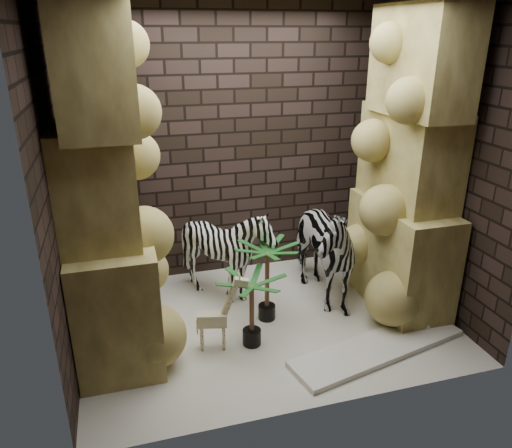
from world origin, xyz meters
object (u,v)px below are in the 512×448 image
object	(u,v)px
zebra_right	(316,239)
palm_back	(252,311)
giraffe_toy	(212,312)
zebra_left	(227,257)
surfboard	(378,348)
palm_front	(267,282)

from	to	relation	value
zebra_right	palm_back	xyz separation A→B (m)	(-0.87, -0.63, -0.34)
giraffe_toy	palm_back	world-z (taller)	giraffe_toy
giraffe_toy	zebra_right	bearing A→B (deg)	38.85
zebra_left	surfboard	xyz separation A→B (m)	(1.10, -1.30, -0.46)
palm_front	surfboard	distance (m)	1.20
palm_front	surfboard	size ratio (longest dim) A/B	0.48
zebra_right	surfboard	world-z (taller)	zebra_right
palm_front	palm_back	xyz separation A→B (m)	(-0.26, -0.37, -0.06)
zebra_right	palm_back	bearing A→B (deg)	-147.94
palm_front	palm_back	bearing A→B (deg)	-124.83
zebra_left	surfboard	size ratio (longest dim) A/B	0.62
zebra_left	giraffe_toy	bearing A→B (deg)	-108.97
giraffe_toy	palm_back	bearing A→B (deg)	7.08
giraffe_toy	surfboard	world-z (taller)	giraffe_toy
zebra_right	zebra_left	size ratio (longest dim) A/B	1.30
zebra_right	palm_back	size ratio (longest dim) A/B	1.98
giraffe_toy	palm_front	world-z (taller)	palm_front
surfboard	palm_back	bearing A→B (deg)	146.37
zebra_left	palm_front	distance (m)	0.59
giraffe_toy	surfboard	size ratio (longest dim) A/B	0.45
palm_front	palm_back	world-z (taller)	palm_front
palm_back	zebra_left	bearing A→B (deg)	91.43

